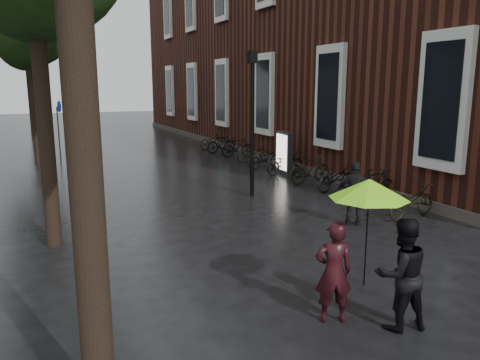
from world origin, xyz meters
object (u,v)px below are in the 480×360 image
parked_bicycles (278,160)px  lamp_post (252,110)px  ad_lightbox (284,153)px  person_black (401,274)px  pedestrian_walking (355,194)px  person_burgundy (333,272)px

parked_bicycles → lamp_post: (-2.82, -3.41, 2.21)m
ad_lightbox → lamp_post: 4.33m
parked_bicycles → lamp_post: lamp_post is taller
person_black → parked_bicycles: size_ratio=0.10×
person_black → ad_lightbox: size_ratio=0.98×
pedestrian_walking → ad_lightbox: 6.85m
parked_bicycles → person_black: bearing=-111.2°
person_black → ad_lightbox: 11.79m
person_burgundy → parked_bicycles: bearing=-95.4°
person_black → parked_bicycles: person_black is taller
person_burgundy → parked_bicycles: (5.22, 10.99, -0.29)m
lamp_post → parked_bicycles: bearing=50.4°
person_black → lamp_post: (1.66, 8.14, 1.86)m
pedestrian_walking → parked_bicycles: bearing=-69.7°
person_burgundy → ad_lightbox: bearing=-96.4°
person_burgundy → person_black: (0.74, -0.56, 0.05)m
ad_lightbox → lamp_post: (-2.75, -2.79, 1.84)m
lamp_post → pedestrian_walking: bearing=-76.0°
person_burgundy → person_black: bearing=163.0°
parked_bicycles → person_burgundy: bearing=-115.4°
person_black → parked_bicycles: bearing=-99.8°
ad_lightbox → parked_bicycles: bearing=89.8°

